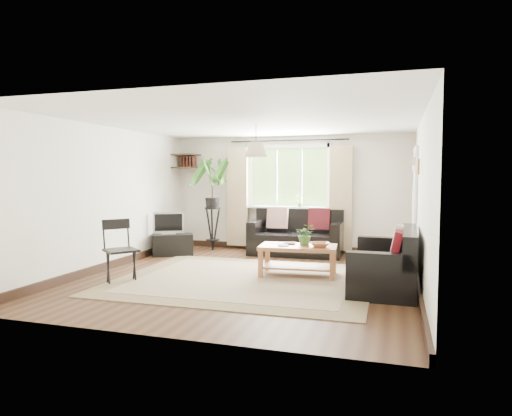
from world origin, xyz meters
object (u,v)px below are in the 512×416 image
(sofa_right, at_px, (384,260))
(coffee_table, at_px, (298,261))
(tv_stand, at_px, (173,245))
(folding_chair, at_px, (121,251))
(sofa_back, at_px, (296,233))
(palm_stand, at_px, (212,204))

(sofa_right, height_order, coffee_table, sofa_right)
(tv_stand, relative_size, folding_chair, 0.84)
(sofa_back, height_order, folding_chair, folding_chair)
(sofa_back, bearing_deg, sofa_right, -54.01)
(palm_stand, xyz_separation_m, folding_chair, (-0.15, -3.13, -0.52))
(sofa_right, xyz_separation_m, tv_stand, (-4.07, 1.54, -0.19))
(sofa_back, distance_m, tv_stand, 2.46)
(palm_stand, height_order, folding_chair, palm_stand)
(coffee_table, height_order, palm_stand, palm_stand)
(tv_stand, bearing_deg, folding_chair, -109.42)
(sofa_back, xyz_separation_m, palm_stand, (-1.80, 0.02, 0.55))
(coffee_table, distance_m, tv_stand, 2.99)
(sofa_back, distance_m, coffee_table, 1.97)
(sofa_right, xyz_separation_m, palm_stand, (-3.55, 2.34, 0.58))
(sofa_right, bearing_deg, folding_chair, -77.16)
(palm_stand, bearing_deg, sofa_back, -0.57)
(sofa_right, relative_size, coffee_table, 1.44)
(sofa_back, height_order, palm_stand, palm_stand)
(palm_stand, bearing_deg, sofa_right, -33.41)
(sofa_back, relative_size, sofa_right, 1.07)
(sofa_back, relative_size, folding_chair, 1.97)
(sofa_right, distance_m, folding_chair, 3.78)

